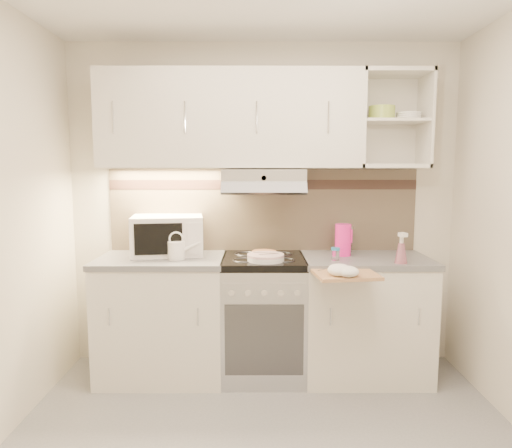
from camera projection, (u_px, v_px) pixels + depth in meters
name	position (u px, v px, depth m)	size (l,w,h in m)	color
room_shell	(267.00, 154.00, 2.53)	(3.04, 2.84, 2.52)	beige
base_cabinet_left	(163.00, 319.00, 3.40)	(0.90, 0.60, 0.86)	silver
worktop_left	(161.00, 260.00, 3.34)	(0.92, 0.62, 0.04)	slate
base_cabinet_right	(364.00, 319.00, 3.40)	(0.90, 0.60, 0.86)	silver
worktop_right	(365.00, 260.00, 3.35)	(0.92, 0.62, 0.04)	slate
electric_range	(263.00, 316.00, 3.40)	(0.60, 0.60, 0.90)	#B7B7BC
microwave	(168.00, 235.00, 3.44)	(0.57, 0.45, 0.29)	white
watering_can	(177.00, 249.00, 3.25)	(0.24, 0.12, 0.20)	white
plate_stack	(266.00, 257.00, 3.20)	(0.26, 0.26, 0.05)	white
bread_loaf	(264.00, 254.00, 3.34)	(0.18, 0.18, 0.05)	olive
pink_pitcher	(343.00, 240.00, 3.39)	(0.13, 0.12, 0.24)	#FB1C90
glass_jar	(346.00, 239.00, 3.53)	(0.11, 0.11, 0.20)	white
spice_jar	(335.00, 254.00, 3.23)	(0.06, 0.06, 0.09)	white
spray_bottle	(401.00, 250.00, 3.12)	(0.09, 0.09, 0.23)	pink
cutting_board	(345.00, 274.00, 2.94)	(0.39, 0.35, 0.02)	tan
dish_towel	(350.00, 268.00, 2.89)	(0.28, 0.24, 0.08)	white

